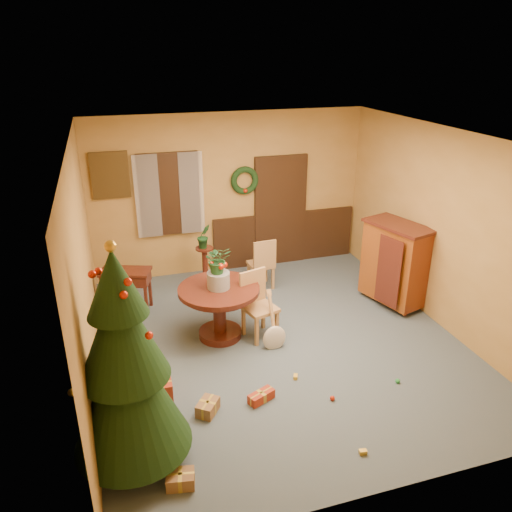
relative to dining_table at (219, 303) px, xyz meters
name	(u,v)px	position (x,y,z in m)	size (l,w,h in m)	color
room_envelope	(242,211)	(0.99, 2.30, 0.56)	(5.50, 5.50, 5.50)	#34444B
dining_table	(219,303)	(0.00, 0.00, 0.00)	(1.16, 1.16, 0.80)	black
urn	(218,280)	(0.00, 0.00, 0.36)	(0.32, 0.32, 0.23)	slate
centerpiece_plant	(218,259)	(0.00, 0.00, 0.67)	(0.36, 0.31, 0.40)	#1E4C23
chair_near	(257,302)	(0.54, -0.09, -0.03)	(0.53, 0.53, 0.99)	olive
chair_far	(262,262)	(1.06, 1.31, -0.06)	(0.43, 0.43, 0.93)	olive
guitar	(275,324)	(0.66, -0.52, -0.16)	(0.34, 0.16, 0.79)	beige
plant_stand	(205,264)	(0.12, 1.58, -0.07)	(0.30, 0.30, 0.78)	black
stand_plant	(204,236)	(0.12, 1.58, 0.43)	(0.23, 0.19, 0.42)	#19471E
christmas_tree	(125,366)	(-1.37, -2.03, 0.59)	(1.17, 1.17, 2.42)	#382111
writing_desk	(126,280)	(-1.22, 1.23, -0.04)	(0.86, 0.62, 0.69)	black
sideboard	(395,262)	(2.93, 0.18, 0.18)	(0.85, 1.19, 1.38)	#58140A
gift_a	(180,479)	(-0.98, -2.50, -0.49)	(0.30, 0.24, 0.15)	brown
gift_b	(163,390)	(-0.98, -1.15, -0.44)	(0.23, 0.23, 0.23)	#9A2C14
gift_c	(208,407)	(-0.51, -1.56, -0.48)	(0.33, 0.34, 0.16)	brown
gift_d	(261,396)	(0.14, -1.54, -0.50)	(0.36, 0.26, 0.12)	#9A2C14
toy_a	(275,332)	(0.78, -0.17, -0.53)	(0.08, 0.05, 0.05)	#235999
toy_b	(398,381)	(1.89, -1.73, -0.53)	(0.06, 0.06, 0.06)	green
toy_c	(295,377)	(0.69, -1.26, -0.53)	(0.08, 0.05, 0.05)	gold
toy_d	(332,398)	(0.96, -1.79, -0.53)	(0.06, 0.06, 0.06)	red
toy_e	(363,452)	(0.90, -2.66, -0.53)	(0.08, 0.05, 0.05)	gold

